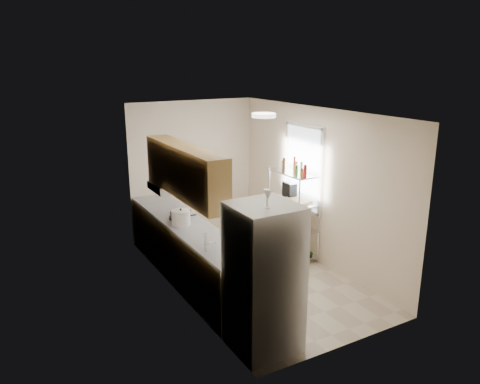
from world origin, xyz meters
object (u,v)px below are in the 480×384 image
at_px(cutting_board, 295,201).
at_px(frying_pan_large, 178,218).
at_px(refrigerator, 264,278).
at_px(espresso_machine, 290,190).
at_px(rice_cooker, 181,218).

bearing_deg(cutting_board, frying_pan_large, 166.53).
relative_size(refrigerator, frying_pan_large, 6.48).
bearing_deg(espresso_machine, rice_cooker, -177.45).
relative_size(refrigerator, espresso_machine, 6.44).
bearing_deg(espresso_machine, cutting_board, -106.93).
xyz_separation_m(refrigerator, cutting_board, (1.85, 1.94, 0.14)).
bearing_deg(rice_cooker, cutting_board, -5.47).
relative_size(rice_cooker, frying_pan_large, 1.03).
bearing_deg(refrigerator, rice_cooker, 93.69).
xyz_separation_m(refrigerator, espresso_machine, (1.94, 2.22, 0.26)).
distance_m(refrigerator, frying_pan_large, 2.40).
xyz_separation_m(rice_cooker, espresso_machine, (2.07, 0.09, 0.13)).
xyz_separation_m(frying_pan_large, cutting_board, (1.93, -0.46, 0.10)).
relative_size(refrigerator, cutting_board, 3.74).
bearing_deg(refrigerator, cutting_board, 46.32).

